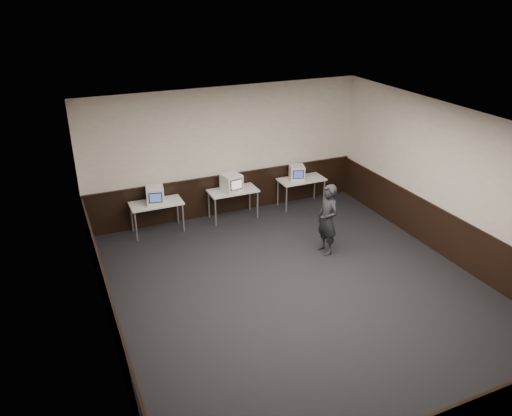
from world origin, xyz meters
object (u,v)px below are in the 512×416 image
Objects in this scene: desk_center at (233,193)px; emac_right at (297,173)px; emac_center at (232,183)px; desk_right at (301,181)px; desk_left at (156,205)px; person at (327,220)px; emac_left at (155,195)px.

emac_right reaches higher than desk_center.
desk_right is at bearing -9.16° from emac_center.
desk_left is 1.00× the size of desk_right.
desk_right is 2.31× the size of emac_center.
desk_right is (1.90, 0.00, 0.00)m from desk_center.
person is at bearing -63.18° from desk_center.
person is at bearing -85.36° from emac_right.
person reaches higher than desk_right.
emac_right is at bearing 163.09° from person.
person is (1.22, -2.42, 0.11)m from desk_center.
emac_right is at bearing 0.31° from desk_left.
emac_center is (1.86, -0.04, 0.29)m from desk_left.
desk_center is 2.49× the size of emac_left.
emac_center is at bearing -178.85° from desk_right.
emac_left is 0.31× the size of person.
desk_left is at bearing 180.00° from desk_center.
desk_left is 2.31× the size of emac_center.
desk_right is 2.51m from person.
desk_right is at bearing 10.75° from emac_left.
emac_center reaches higher than desk_right.
desk_center is 2.31× the size of emac_center.
desk_center is at bearing 11.10° from emac_left.
desk_left is 1.90m from desk_center.
desk_left is 2.51× the size of emac_right.
emac_center reaches higher than emac_right.
desk_right is 2.49× the size of emac_left.
person is at bearing -72.26° from emac_center.
emac_left is at bearing -131.68° from person.
emac_center is 1.82m from emac_right.
emac_right is 2.50m from person.
desk_left is 1.00× the size of desk_center.
desk_center is 2.71m from person.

